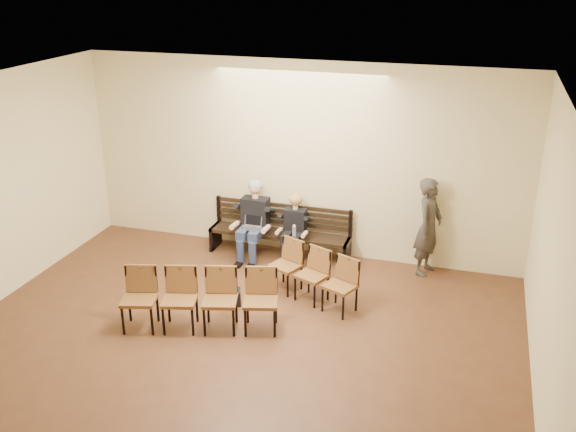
% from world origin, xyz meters
% --- Properties ---
extents(ground, '(10.00, 10.00, 0.00)m').
position_xyz_m(ground, '(0.00, 0.00, 0.00)').
color(ground, '#57341D').
rests_on(ground, ground).
extents(room_walls, '(8.02, 10.01, 3.51)m').
position_xyz_m(room_walls, '(0.00, 0.79, 2.54)').
color(room_walls, beige).
rests_on(room_walls, ground).
extents(bench, '(2.60, 0.90, 0.45)m').
position_xyz_m(bench, '(-0.26, 4.65, 0.23)').
color(bench, black).
rests_on(bench, ground).
extents(seated_man, '(0.59, 0.82, 1.43)m').
position_xyz_m(seated_man, '(-0.71, 4.53, 0.72)').
color(seated_man, black).
rests_on(seated_man, ground).
extents(seated_woman, '(0.47, 0.65, 1.10)m').
position_xyz_m(seated_woman, '(0.04, 4.53, 0.55)').
color(seated_woman, black).
rests_on(seated_woman, ground).
extents(laptop, '(0.37, 0.32, 0.23)m').
position_xyz_m(laptop, '(-0.70, 4.34, 0.57)').
color(laptop, '#B9B9BD').
rests_on(laptop, bench).
extents(water_bottle, '(0.08, 0.08, 0.22)m').
position_xyz_m(water_bottle, '(0.12, 4.31, 0.56)').
color(water_bottle, silver).
rests_on(water_bottle, bench).
extents(bag, '(0.39, 0.33, 0.24)m').
position_xyz_m(bag, '(-0.45, 2.71, 0.12)').
color(bag, black).
rests_on(bag, ground).
extents(passerby, '(0.65, 0.82, 1.96)m').
position_xyz_m(passerby, '(2.36, 4.75, 0.98)').
color(passerby, '#36322C').
rests_on(passerby, ground).
extents(chair_row_front, '(2.30, 1.08, 0.93)m').
position_xyz_m(chair_row_front, '(-0.60, 1.92, 0.46)').
color(chair_row_front, brown).
rests_on(chair_row_front, ground).
extents(chair_row_back, '(1.59, 1.03, 0.85)m').
position_xyz_m(chair_row_back, '(0.73, 3.22, 0.43)').
color(chair_row_back, brown).
rests_on(chair_row_back, ground).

